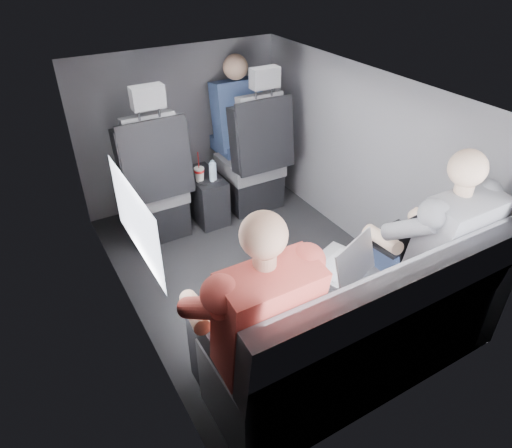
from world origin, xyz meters
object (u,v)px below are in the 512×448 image
soda_cup (199,174)px  water_bottle (213,172)px  laptop_white (243,298)px  passenger_rear_left (251,320)px  center_console (205,196)px  front_seat_right (253,165)px  laptop_black (404,237)px  passenger_rear_right (428,246)px  passenger_front_right (237,117)px  rear_bench (358,336)px  front_seat_left (153,191)px  laptop_silver (342,263)px

soda_cup → water_bottle: soda_cup is taller
laptop_white → passenger_rear_left: passenger_rear_left is taller
center_console → passenger_rear_left: (-0.60, -1.85, 0.45)m
front_seat_right → laptop_black: 1.68m
front_seat_right → passenger_rear_left: bearing=-120.1°
passenger_rear_left → laptop_black: bearing=7.4°
passenger_rear_right → passenger_front_right: size_ratio=1.49×
laptop_white → laptop_black: size_ratio=0.86×
rear_bench → soda_cup: rear_bench is taller
center_console → passenger_front_right: passenger_front_right is taller
passenger_rear_left → passenger_rear_right: (1.13, 0.00, -0.00)m
soda_cup → passenger_rear_right: bearing=-71.3°
water_bottle → passenger_front_right: size_ratio=0.20×
rear_bench → passenger_front_right: passenger_front_right is taller
laptop_black → front_seat_right: bearing=91.7°
front_seat_left → laptop_black: 1.93m
front_seat_left → passenger_rear_right: size_ratio=1.00×
water_bottle → passenger_rear_right: (0.50, -1.73, 0.16)m
soda_cup → laptop_silver: size_ratio=0.62×
rear_bench → soda_cup: bearing=92.0°
water_bottle → front_seat_left: bearing=170.8°
soda_cup → laptop_black: laptop_black is taller
water_bottle → laptop_white: laptop_white is taller
front_seat_right → laptop_black: (0.05, -1.66, 0.23)m
front_seat_left → passenger_rear_left: 1.83m
soda_cup → laptop_black: (0.57, -1.63, 0.17)m
front_seat_left → laptop_black: size_ratio=3.42×
front_seat_left → front_seat_right: (0.90, 0.00, 0.00)m
front_seat_right → water_bottle: size_ratio=7.33×
laptop_white → passenger_front_right: 2.15m
rear_bench → laptop_silver: size_ratio=3.93×
rear_bench → water_bottle: bearing=89.0°
soda_cup → laptop_white: laptop_white is taller
laptop_silver → center_console: bearing=91.1°
center_console → laptop_silver: (0.03, -1.72, 0.43)m
front_seat_right → laptop_silver: (-0.42, -1.68, 0.23)m
center_console → laptop_black: 1.83m
center_console → rear_bench: 1.94m
laptop_silver → passenger_rear_left: size_ratio=0.32×
soda_cup → water_bottle: (0.10, -0.05, 0.02)m
front_seat_left → laptop_black: front_seat_left is taller
laptop_black → passenger_rear_right: (0.03, -0.14, 0.01)m
passenger_rear_left → passenger_front_right: size_ratio=1.50×
rear_bench → laptop_black: 0.64m
rear_bench → laptop_silver: bearing=81.4°
front_seat_right → passenger_front_right: passenger_front_right is taller
water_bottle → passenger_rear_right: size_ratio=0.14×
passenger_rear_right → front_seat_right: bearing=92.7°
laptop_silver → passenger_rear_right: bearing=-14.4°
center_console → laptop_silver: size_ratio=1.18×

